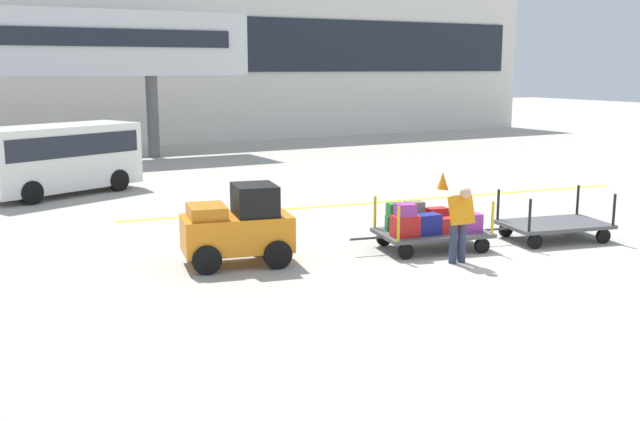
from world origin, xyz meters
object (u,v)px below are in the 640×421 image
Objects in this scene: baggage_cart_lead at (429,225)px; safety_cone_near at (443,181)px; baggage_cart_middle at (554,225)px; baggage_handler at (460,221)px; shuttle_van at (58,154)px; baggage_tug at (238,227)px.

baggage_cart_lead reaches higher than safety_cone_near.
safety_cone_near is at bearing 72.12° from baggage_cart_middle.
baggage_cart_lead is 8.18m from safety_cone_near.
baggage_handler reaches higher than baggage_cart_lead.
shuttle_van is at bearing 126.58° from baggage_cart_middle.
baggage_cart_middle is 7.22m from safety_cone_near.
baggage_cart_lead is 1.25m from baggage_handler.
baggage_cart_lead is 0.60× the size of shuttle_van.
baggage_tug is 4.08m from baggage_cart_lead.
baggage_cart_lead is 5.61× the size of safety_cone_near.
baggage_tug is 0.74× the size of baggage_cart_middle.
shuttle_van reaches higher than baggage_handler.
baggage_cart_lead is at bearing -11.76° from baggage_tug.
baggage_cart_middle is at bearing -11.08° from baggage_cart_lead.
baggage_tug is at bearing -149.46° from safety_cone_near.
baggage_tug is 1.46× the size of baggage_handler.
baggage_tug is at bearing -80.87° from shuttle_van.
baggage_handler is 2.84× the size of safety_cone_near.
baggage_handler is at bearing -27.81° from baggage_tug.
shuttle_van is (-5.64, 11.08, 0.70)m from baggage_cart_lead.
baggage_tug reaches higher than baggage_handler.
baggage_cart_lead is at bearing -129.86° from safety_cone_near.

